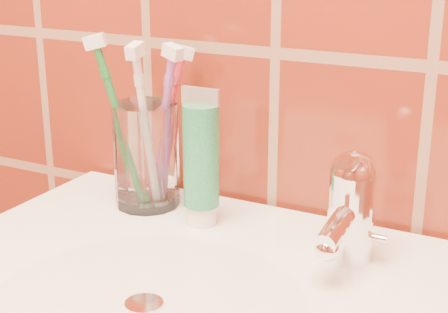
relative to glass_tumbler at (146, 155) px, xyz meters
The scene contains 7 objects.
glass_tumbler is the anchor object (origin of this frame).
toothpaste_tube 0.09m from the glass_tumbler, 12.94° to the right, with size 0.05×0.04×0.16m.
faucet 0.27m from the glass_tumbler, ahead, with size 0.05×0.11×0.12m.
toothbrush_0 0.05m from the glass_tumbler, 133.29° to the right, with size 0.07×0.05×0.22m, color #1D6D2B, non-canonical shape.
toothbrush_1 0.04m from the glass_tumbler, 53.62° to the right, with size 0.03×0.06×0.22m, color silver, non-canonical shape.
toothbrush_2 0.04m from the glass_tumbler, 66.24° to the left, with size 0.06×0.06×0.20m, color #C2293F, non-canonical shape.
toothbrush_3 0.04m from the glass_tumbler, 11.67° to the left, with size 0.06×0.04×0.21m, color #974EA8, non-canonical shape.
Camera 1 is at (0.32, 0.45, 1.18)m, focal length 55.00 mm.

